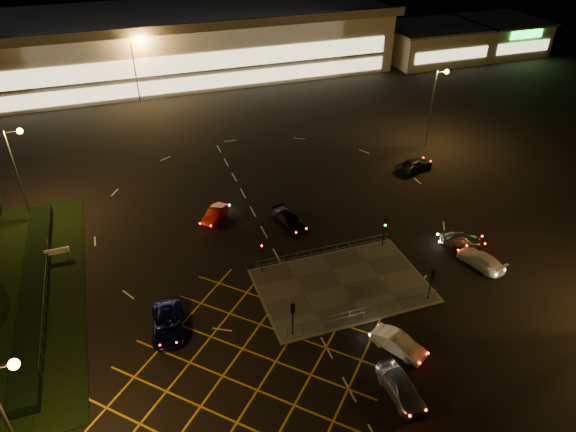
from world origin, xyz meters
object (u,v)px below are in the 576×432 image
object	(u,v)px
car_circ_red	(215,214)
signal_nw	(262,252)
signal_se	(432,278)
car_right_silver	(461,239)
car_approach_white	(481,260)
car_far_dkgrey	(290,220)
signal_ne	(385,226)
car_east_grey	(415,164)
signal_sw	(293,313)
car_near_silver	(401,387)
car_left_blue	(168,324)
car_queue_white	(398,344)

from	to	relation	value
car_circ_red	signal_nw	bearing A→B (deg)	-38.56
signal_se	car_circ_red	bearing A→B (deg)	-51.73
signal_se	car_right_silver	bearing A→B (deg)	-141.45
signal_se	car_approach_white	bearing A→B (deg)	-160.80
signal_nw	car_far_dkgrey	size ratio (longest dim) A/B	0.65
signal_ne	car_east_grey	xyz separation A→B (m)	(11.20, 12.75, -1.71)
signal_sw	signal_ne	distance (m)	14.41
car_far_dkgrey	signal_ne	bearing A→B (deg)	-53.88
car_east_grey	car_near_silver	bearing A→B (deg)	131.59
signal_sw	car_approach_white	size ratio (longest dim) A/B	0.69
car_circ_red	car_east_grey	bearing A→B (deg)	46.05
car_near_silver	car_approach_white	bearing A→B (deg)	34.36
car_left_blue	car_queue_white	bearing A→B (deg)	-18.84
car_left_blue	car_circ_red	bearing A→B (deg)	71.09
car_left_blue	car_approach_white	bearing A→B (deg)	4.40
signal_ne	car_left_blue	size ratio (longest dim) A/B	0.62
car_queue_white	car_left_blue	xyz separation A→B (m)	(-15.86, 7.68, 0.02)
car_circ_red	car_queue_white	bearing A→B (deg)	-28.08
car_east_grey	car_approach_white	xyz separation A→B (m)	(-4.20, -18.30, 0.01)
signal_ne	car_approach_white	bearing A→B (deg)	-38.41
car_far_dkgrey	car_queue_white	bearing A→B (deg)	-96.72
car_near_silver	car_approach_white	xyz separation A→B (m)	(13.91, 9.97, -0.11)
signal_ne	car_approach_white	size ratio (longest dim) A/B	0.69
signal_nw	car_near_silver	size ratio (longest dim) A/B	0.70
car_right_silver	car_approach_white	size ratio (longest dim) A/B	0.84
signal_sw	car_approach_white	world-z (taller)	signal_sw
signal_nw	car_far_dkgrey	bearing A→B (deg)	52.29
signal_nw	car_far_dkgrey	world-z (taller)	signal_nw
signal_nw	car_right_silver	size ratio (longest dim) A/B	0.82
car_far_dkgrey	car_circ_red	size ratio (longest dim) A/B	1.24
car_queue_white	car_circ_red	xyz separation A→B (m)	(-8.99, 21.83, -0.05)
car_approach_white	car_circ_red	bearing A→B (deg)	-50.67
signal_ne	car_right_silver	bearing A→B (deg)	-17.22
signal_ne	car_approach_white	world-z (taller)	signal_ne
car_far_dkgrey	car_near_silver	bearing A→B (deg)	-102.63
car_right_silver	car_east_grey	size ratio (longest dim) A/B	0.81
signal_ne	car_circ_red	size ratio (longest dim) A/B	0.81
signal_nw	car_left_blue	size ratio (longest dim) A/B	0.62
signal_sw	car_queue_white	distance (m)	8.15
signal_nw	car_queue_white	bearing A→B (deg)	-59.98
signal_se	car_approach_white	xyz separation A→B (m)	(7.00, 2.44, -1.70)
signal_nw	car_left_blue	xyz separation A→B (m)	(-8.95, -4.29, -1.66)
signal_ne	car_near_silver	world-z (taller)	signal_ne
signal_se	signal_ne	world-z (taller)	same
car_far_dkgrey	car_circ_red	distance (m)	7.78
car_east_grey	car_right_silver	bearing A→B (deg)	149.35
signal_se	car_left_blue	xyz separation A→B (m)	(-20.95, 3.70, -1.66)
signal_se	signal_nw	distance (m)	14.41
signal_sw	car_right_silver	xyz separation A→B (m)	(19.22, 5.75, -1.72)
signal_ne	car_near_silver	size ratio (longest dim) A/B	0.70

